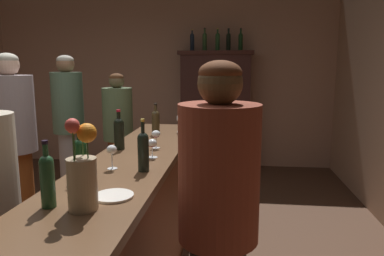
# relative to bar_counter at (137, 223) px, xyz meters

# --- Properties ---
(wall_back) EXTENTS (5.59, 0.12, 2.77)m
(wall_back) POSITION_rel_bar_counter_xyz_m (-0.51, 3.53, 0.88)
(wall_back) COLOR tan
(wall_back) RESTS_ON ground
(bar_counter) EXTENTS (0.56, 2.82, 1.00)m
(bar_counter) POSITION_rel_bar_counter_xyz_m (0.00, 0.00, 0.00)
(bar_counter) COLOR brown
(bar_counter) RESTS_ON ground
(display_cabinet) EXTENTS (1.12, 0.45, 1.85)m
(display_cabinet) POSITION_rel_bar_counter_xyz_m (0.39, 3.21, 0.45)
(display_cabinet) COLOR #3A1F1C
(display_cabinet) RESTS_ON ground
(wine_bottle_chardonnay) EXTENTS (0.07, 0.07, 0.30)m
(wine_bottle_chardonnay) POSITION_rel_bar_counter_xyz_m (-0.15, -0.55, 0.63)
(wine_bottle_chardonnay) COLOR #153E1C
(wine_bottle_chardonnay) RESTS_ON bar_counter
(wine_bottle_syrah) EXTENTS (0.07, 0.07, 0.32)m
(wine_bottle_syrah) POSITION_rel_bar_counter_xyz_m (0.15, -0.35, 0.63)
(wine_bottle_syrah) COLOR black
(wine_bottle_syrah) RESTS_ON bar_counter
(wine_bottle_malbec) EXTENTS (0.06, 0.06, 0.30)m
(wine_bottle_malbec) POSITION_rel_bar_counter_xyz_m (-0.13, -0.94, 0.63)
(wine_bottle_malbec) COLOR #234A2A
(wine_bottle_malbec) RESTS_ON bar_counter
(wine_bottle_riesling) EXTENTS (0.07, 0.07, 0.28)m
(wine_bottle_riesling) POSITION_rel_bar_counter_xyz_m (-0.04, 0.83, 0.62)
(wine_bottle_riesling) COLOR #40341E
(wine_bottle_riesling) RESTS_ON bar_counter
(wine_bottle_pinot) EXTENTS (0.08, 0.08, 0.30)m
(wine_bottle_pinot) POSITION_rel_bar_counter_xyz_m (-0.17, 0.19, 0.63)
(wine_bottle_pinot) COLOR black
(wine_bottle_pinot) RESTS_ON bar_counter
(wine_glass_front) EXTENTS (0.06, 0.06, 0.15)m
(wine_glass_front) POSITION_rel_bar_counter_xyz_m (-0.05, -0.33, 0.61)
(wine_glass_front) COLOR white
(wine_glass_front) RESTS_ON bar_counter
(wine_glass_mid) EXTENTS (0.07, 0.07, 0.14)m
(wine_glass_mid) POSITION_rel_bar_counter_xyz_m (0.09, 0.26, 0.60)
(wine_glass_mid) COLOR white
(wine_glass_mid) RESTS_ON bar_counter
(wine_glass_rear) EXTENTS (0.07, 0.07, 0.17)m
(wine_glass_rear) POSITION_rel_bar_counter_xyz_m (0.17, 0.95, 0.62)
(wine_glass_rear) COLOR white
(wine_glass_rear) RESTS_ON bar_counter
(wine_glass_spare) EXTENTS (0.07, 0.07, 0.13)m
(wine_glass_spare) POSITION_rel_bar_counter_xyz_m (0.13, -0.03, 0.59)
(wine_glass_spare) COLOR white
(wine_glass_spare) RESTS_ON bar_counter
(flower_arrangement) EXTENTS (0.14, 0.15, 0.41)m
(flower_arrangement) POSITION_rel_bar_counter_xyz_m (0.04, -0.95, 0.66)
(flower_arrangement) COLOR tan
(flower_arrangement) RESTS_ON bar_counter
(cheese_plate) EXTENTS (0.19, 0.19, 0.01)m
(cheese_plate) POSITION_rel_bar_counter_xyz_m (0.12, -0.79, 0.50)
(cheese_plate) COLOR white
(cheese_plate) RESTS_ON bar_counter
(display_bottle_left) EXTENTS (0.07, 0.07, 0.32)m
(display_bottle_left) POSITION_rel_bar_counter_xyz_m (0.02, 3.21, 1.49)
(display_bottle_left) COLOR #172130
(display_bottle_left) RESTS_ON display_cabinet
(display_bottle_midleft) EXTENTS (0.07, 0.07, 0.34)m
(display_bottle_midleft) POSITION_rel_bar_counter_xyz_m (0.21, 3.21, 1.49)
(display_bottle_midleft) COLOR #2E4E27
(display_bottle_midleft) RESTS_ON display_cabinet
(display_bottle_center) EXTENTS (0.07, 0.07, 0.33)m
(display_bottle_center) POSITION_rel_bar_counter_xyz_m (0.41, 3.21, 1.49)
(display_bottle_center) COLOR #275028
(display_bottle_center) RESTS_ON display_cabinet
(display_bottle_midright) EXTENTS (0.07, 0.07, 0.33)m
(display_bottle_midright) POSITION_rel_bar_counter_xyz_m (0.57, 3.21, 1.49)
(display_bottle_midright) COLOR black
(display_bottle_midright) RESTS_ON display_cabinet
(display_bottle_right) EXTENTS (0.07, 0.07, 0.33)m
(display_bottle_right) POSITION_rel_bar_counter_xyz_m (0.75, 3.21, 1.49)
(display_bottle_right) COLOR #173617
(display_bottle_right) RESTS_ON display_cabinet
(patron_in_navy) EXTENTS (0.39, 0.39, 1.73)m
(patron_in_navy) POSITION_rel_bar_counter_xyz_m (-1.24, 0.51, 0.44)
(patron_in_navy) COLOR brown
(patron_in_navy) RESTS_ON ground
(patron_in_grey) EXTENTS (0.34, 0.34, 1.74)m
(patron_in_grey) POSITION_rel_bar_counter_xyz_m (-1.19, 1.47, 0.46)
(patron_in_grey) COLOR gray
(patron_in_grey) RESTS_ON ground
(patron_near_entrance) EXTENTS (0.34, 0.34, 1.54)m
(patron_near_entrance) POSITION_rel_bar_counter_xyz_m (-0.63, 1.53, 0.34)
(patron_near_entrance) COLOR brown
(patron_near_entrance) RESTS_ON ground
(bartender) EXTENTS (0.37, 0.37, 1.65)m
(bartender) POSITION_rel_bar_counter_xyz_m (0.62, -0.79, 0.40)
(bartender) COLOR #332F29
(bartender) RESTS_ON ground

